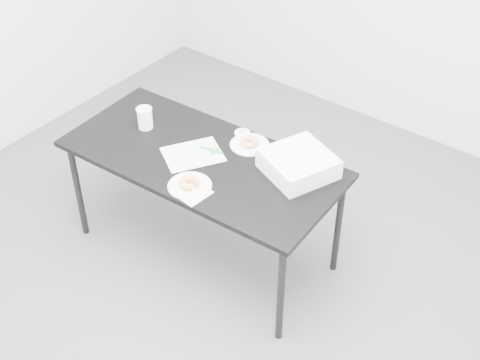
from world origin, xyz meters
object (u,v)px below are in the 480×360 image
Objects in this scene: pen at (211,150)px; bakery_box at (299,164)px; donut_near at (190,183)px; donut_far at (250,142)px; plate_near at (190,186)px; plate_far at (250,145)px; coffee_cup at (145,118)px; table at (202,165)px; scorecard at (193,154)px.

bakery_box is (0.47, 0.13, 0.05)m from pen.
donut_far is (0.03, 0.47, -0.00)m from donut_near.
donut_far is (0.03, 0.47, 0.02)m from plate_near.
coffee_cup is at bearing -159.04° from plate_far.
coffee_cup reaches higher than table.
donut_near is (0.11, -0.30, 0.02)m from pen.
table is at bearing 116.10° from plate_near.
donut_far is (-0.00, 0.00, 0.02)m from plate_far.
coffee_cup is at bearing 174.13° from table.
donut_far reaches higher than plate_near.
scorecard is at bearing -5.39° from coffee_cup.
bakery_box reaches higher than scorecard.
coffee_cup reaches higher than donut_far.
bakery_box is (0.37, 0.43, 0.05)m from plate_near.
bakery_box is (0.37, 0.43, 0.03)m from donut_near.
donut_far is (0.13, 0.17, 0.02)m from pen.
plate_near is 2.21× the size of donut_far.
donut_near is 0.56m from bakery_box.
plate_far is at bearing 85.00° from scorecard.
plate_far is 0.67× the size of bakery_box.
coffee_cup is (-0.38, 0.04, 0.06)m from scorecard.
pen is 0.32m from donut_near.
donut_near is at bearing -21.02° from scorecard.
pen is 1.35× the size of donut_near.
table is 7.16× the size of plate_far.
donut_far is 0.31× the size of bakery_box.
scorecard is at bearing 127.24° from donut_near.
pen is 0.49m from bakery_box.
table is 15.25× the size of donut_far.
plate_far is (0.03, 0.47, -0.02)m from donut_near.
table is at bearing -3.25° from coffee_cup.
plate_near is at bearing -108.41° from bakery_box.
bakery_box is at bearing -6.44° from plate_far.
table is 0.08m from scorecard.
plate_near is 1.04× the size of plate_far.
scorecard is at bearing -126.75° from plate_far.
plate_near is at bearing -93.12° from donut_far.
bakery_box is at bearing 49.54° from donut_near.
donut_far is at bearing 86.88° from donut_near.
donut_near is (0.16, -0.21, 0.03)m from scorecard.
scorecard is 0.32m from plate_far.
plate_near is at bearing -93.12° from plate_far.
pen is at bearing 109.77° from donut_near.
pen is 0.44× the size of bakery_box.
donut_near reaches higher than plate_far.
coffee_cup is (-0.43, -0.05, 0.06)m from pen.
scorecard is 0.38m from coffee_cup.
plate_near is 0.57m from bakery_box.
donut_far is 0.61m from coffee_cup.
plate_near is at bearing -24.83° from coffee_cup.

